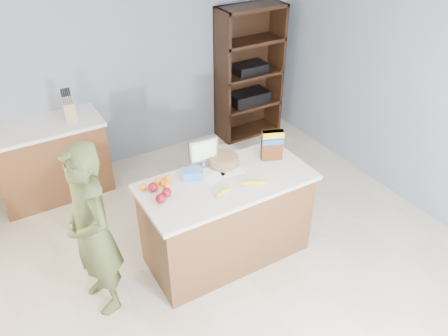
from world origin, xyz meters
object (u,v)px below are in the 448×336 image
shelving_unit (247,75)px  person (92,233)px  tv (203,151)px  counter_peninsula (227,222)px  cereal_box (272,143)px

shelving_unit → person: size_ratio=1.14×
person → tv: 1.21m
shelving_unit → tv: shelving_unit is taller
person → tv: size_ratio=5.60×
counter_peninsula → tv: 0.72m
counter_peninsula → person: 1.27m
shelving_unit → cereal_box: size_ratio=6.00×
counter_peninsula → tv: bearing=102.1°
counter_peninsula → shelving_unit: size_ratio=0.87×
shelving_unit → tv: (-1.62, -1.74, 0.19)m
person → cereal_box: (1.76, 0.03, 0.28)m
counter_peninsula → cereal_box: 0.86m
tv → cereal_box: 0.65m
cereal_box → shelving_unit: bearing=62.9°
counter_peninsula → tv: (-0.07, 0.31, 0.64)m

